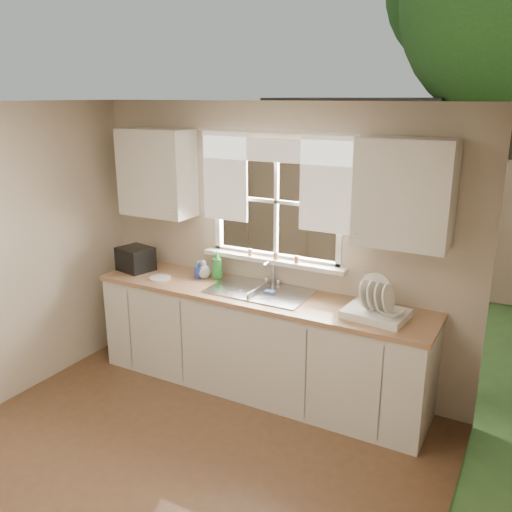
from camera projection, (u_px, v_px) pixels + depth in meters
The scene contains 21 objects.
ground at pixel (133, 505), 3.50m from camera, with size 4.00×4.00×0.00m, color brown.
room_walls at pixel (112, 333), 3.09m from camera, with size 3.62×4.02×2.50m.
ceiling at pixel (102, 104), 2.79m from camera, with size 3.60×4.00×0.02m, color silver.
window at pixel (275, 220), 4.76m from camera, with size 1.38×0.16×1.06m.
curtains at pixel (273, 170), 4.59m from camera, with size 1.50×0.03×0.81m.
base_cabinets at pixel (258, 343), 4.79m from camera, with size 3.00×0.62×0.87m, color silver.
countertop at pixel (258, 295), 4.66m from camera, with size 3.04×0.65×0.04m, color #AA7D55.
upper_cabinet_left at pixel (157, 173), 5.04m from camera, with size 0.70×0.33×0.80m, color silver.
upper_cabinet_right at pixel (404, 193), 3.97m from camera, with size 0.70×0.33×0.80m, color silver.
wall_outlet at pixel (369, 280), 4.45m from camera, with size 0.08×0.01×0.12m, color beige.
sill_jars at pixel (274, 256), 4.78m from camera, with size 0.50×0.04×0.06m.
backyard at pixel (475, 40), 9.32m from camera, with size 20.00×10.00×6.13m.
sink at pixel (259, 300), 4.70m from camera, with size 0.88×0.52×0.40m.
dish_rack at pixel (376, 309), 4.13m from camera, with size 0.49×0.39×0.31m.
bowl at pixel (391, 312), 4.02m from camera, with size 0.19×0.19×0.05m, color silver.
soap_bottle_a at pixel (217, 265), 4.98m from camera, with size 0.10×0.10×0.27m, color green.
soap_bottle_b at pixel (200, 269), 5.02m from camera, with size 0.07×0.08×0.16m, color #314EB8.
soap_bottle_c at pixel (204, 269), 5.02m from camera, with size 0.13×0.13×0.17m, color beige.
saucer at pixel (160, 278), 5.02m from camera, with size 0.20×0.20×0.01m, color white.
cup at pixel (130, 265), 5.24m from camera, with size 0.14×0.14×0.11m, color silver.
black_appliance at pixel (136, 259), 5.23m from camera, with size 0.31×0.27×0.23m, color black.
Camera 1 is at (2.09, -2.15, 2.54)m, focal length 38.00 mm.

